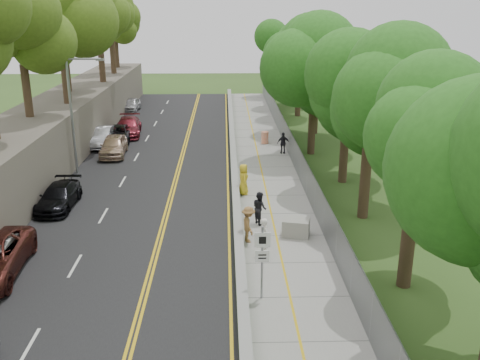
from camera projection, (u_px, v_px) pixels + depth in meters
The scene contains 23 objects.
ground at pixel (234, 264), 24.32m from camera, with size 140.00×140.00×0.00m, color #33511E.
road at pixel (155, 168), 38.40m from camera, with size 11.20×66.00×0.04m, color black.
sidewalk at pixel (265, 167), 38.62m from camera, with size 4.20×66.00×0.05m, color gray.
jersey_barrier at pixel (234, 164), 38.47m from camera, with size 0.42×66.00×0.60m, color #72E429.
rock_embankment at pixel (38, 142), 37.55m from camera, with size 5.00×66.00×4.00m, color #595147.
chainlink_fence at pixel (295, 154), 38.37m from camera, with size 0.04×66.00×2.00m, color slate.
trees_embankment at pixel (31, 16), 34.89m from camera, with size 6.40×66.00×13.00m, color #50741D, non-canonical shape.
trees_fenceside at pixel (332, 69), 36.54m from camera, with size 7.00×66.00×14.00m, color #2F761F, non-canonical shape.
streetlight at pixel (74, 108), 35.86m from camera, with size 2.52×0.22×8.00m.
signpost at pixel (262, 255), 20.87m from camera, with size 0.62×0.09×3.10m.
construction_barrel at pixel (265, 138), 44.98m from camera, with size 0.61×0.61×1.00m, color #F53800.
concrete_block at pixel (296, 227), 27.10m from camera, with size 1.33×1.00×0.89m, color gray.
car_3 at pixel (59, 197), 30.81m from camera, with size 1.85×4.56×1.32m, color black.
car_4 at pixel (114, 146), 41.34m from camera, with size 1.85×4.60×1.57m, color #C6A78B.
car_5 at pixel (101, 137), 44.12m from camera, with size 1.65×4.74×1.56m, color #BABCC3.
car_6 at pixel (118, 134), 45.55m from camera, with size 2.22×4.82×1.34m, color black.
car_7 at pixel (128, 127), 47.70m from camera, with size 2.17×5.35×1.55m, color maroon.
car_8 at pixel (131, 105), 58.50m from camera, with size 1.65×4.10×1.40m, color #BABABF.
painter_0 at pixel (243, 179), 32.85m from camera, with size 0.94×0.61×1.93m, color yellow.
painter_1 at pixel (265, 236), 25.01m from camera, with size 0.65×0.43×1.79m, color white.
painter_2 at pixel (260, 208), 28.48m from camera, with size 0.86×0.67×1.78m, color black.
painter_3 at pixel (248, 224), 26.27m from camera, with size 1.19×0.68×1.83m, color olive.
person_far at pixel (283, 143), 41.84m from camera, with size 0.99×0.41×1.68m, color black.
Camera 1 is at (-0.37, -21.87, 11.31)m, focal length 40.00 mm.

